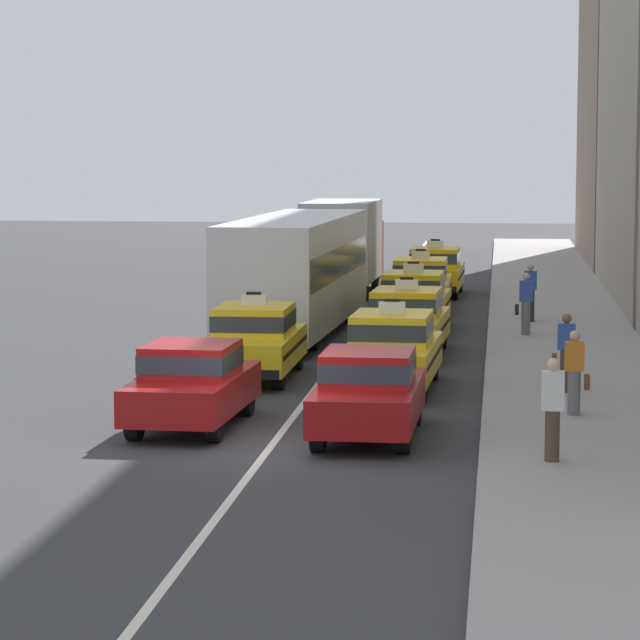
{
  "coord_description": "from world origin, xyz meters",
  "views": [
    {
      "loc": [
        3.9,
        -27.11,
        5.21
      ],
      "look_at": [
        -0.07,
        8.45,
        1.3
      ],
      "focal_mm": 90.64,
      "sensor_mm": 36.0,
      "label": 1
    }
  ],
  "objects_px": {
    "sedan_right_nearest": "(368,391)",
    "pedestrian_far_corner": "(553,409)",
    "bus_left_third": "(296,268)",
    "pedestrian_by_storefront": "(530,292)",
    "sedan_left_nearest": "(192,382)",
    "taxi_right_third": "(407,320)",
    "pedestrian_near_crosswalk": "(575,373)",
    "taxi_right_fifth": "(421,283)",
    "taxi_left_second": "(255,340)",
    "box_truck_left_fourth": "(344,243)",
    "pedestrian_trailing": "(566,353)",
    "pedestrian_mid_block": "(526,304)",
    "taxi_right_sixth": "(435,270)",
    "taxi_right_second": "(392,349)",
    "taxi_right_fourth": "(414,300)"
  },
  "relations": [
    {
      "from": "bus_left_third",
      "to": "sedan_right_nearest",
      "type": "distance_m",
      "value": 15.88
    },
    {
      "from": "pedestrian_mid_block",
      "to": "pedestrian_far_corner",
      "type": "height_order",
      "value": "pedestrian_far_corner"
    },
    {
      "from": "taxi_right_third",
      "to": "pedestrian_mid_block",
      "type": "distance_m",
      "value": 4.57
    },
    {
      "from": "pedestrian_by_storefront",
      "to": "pedestrian_trailing",
      "type": "xyz_separation_m",
      "value": [
        0.48,
        -13.23,
        -0.03
      ]
    },
    {
      "from": "pedestrian_mid_block",
      "to": "pedestrian_far_corner",
      "type": "xyz_separation_m",
      "value": [
        0.17,
        -17.29,
        0.01
      ]
    },
    {
      "from": "taxi_right_fourth",
      "to": "taxi_right_sixth",
      "type": "bearing_deg",
      "value": 89.1
    },
    {
      "from": "pedestrian_trailing",
      "to": "taxi_right_fourth",
      "type": "bearing_deg",
      "value": 107.69
    },
    {
      "from": "sedan_left_nearest",
      "to": "box_truck_left_fourth",
      "type": "bearing_deg",
      "value": 89.52
    },
    {
      "from": "pedestrian_trailing",
      "to": "taxi_left_second",
      "type": "bearing_deg",
      "value": 162.6
    },
    {
      "from": "sedan_right_nearest",
      "to": "pedestrian_far_corner",
      "type": "height_order",
      "value": "pedestrian_far_corner"
    },
    {
      "from": "sedan_left_nearest",
      "to": "pedestrian_near_crosswalk",
      "type": "height_order",
      "value": "pedestrian_near_crosswalk"
    },
    {
      "from": "sedan_right_nearest",
      "to": "bus_left_third",
      "type": "bearing_deg",
      "value": 101.86
    },
    {
      "from": "sedan_left_nearest",
      "to": "taxi_left_second",
      "type": "bearing_deg",
      "value": 88.06
    },
    {
      "from": "taxi_left_second",
      "to": "bus_left_third",
      "type": "relative_size",
      "value": 0.4
    },
    {
      "from": "bus_left_third",
      "to": "taxi_right_third",
      "type": "xyz_separation_m",
      "value": [
        3.29,
        -4.21,
        -0.94
      ]
    },
    {
      "from": "bus_left_third",
      "to": "pedestrian_by_storefront",
      "type": "bearing_deg",
      "value": 21.67
    },
    {
      "from": "sedan_right_nearest",
      "to": "pedestrian_mid_block",
      "type": "height_order",
      "value": "pedestrian_mid_block"
    },
    {
      "from": "sedan_left_nearest",
      "to": "bus_left_third",
      "type": "bearing_deg",
      "value": 89.78
    },
    {
      "from": "taxi_right_fourth",
      "to": "pedestrian_near_crosswalk",
      "type": "bearing_deg",
      "value": -75.33
    },
    {
      "from": "sedan_left_nearest",
      "to": "taxi_right_third",
      "type": "height_order",
      "value": "taxi_right_third"
    },
    {
      "from": "pedestrian_mid_block",
      "to": "sedan_left_nearest",
      "type": "bearing_deg",
      "value": -114.1
    },
    {
      "from": "taxi_left_second",
      "to": "box_truck_left_fourth",
      "type": "relative_size",
      "value": 0.65
    },
    {
      "from": "taxi_right_second",
      "to": "taxi_right_fifth",
      "type": "height_order",
      "value": "same"
    },
    {
      "from": "pedestrian_near_crosswalk",
      "to": "pedestrian_mid_block",
      "type": "xyz_separation_m",
      "value": [
        -0.73,
        12.75,
        0.04
      ]
    },
    {
      "from": "sedan_right_nearest",
      "to": "pedestrian_near_crosswalk",
      "type": "distance_m",
      "value": 4.24
    },
    {
      "from": "taxi_left_second",
      "to": "taxi_right_fourth",
      "type": "height_order",
      "value": "same"
    },
    {
      "from": "taxi_right_second",
      "to": "pedestrian_near_crosswalk",
      "type": "distance_m",
      "value": 5.17
    },
    {
      "from": "bus_left_third",
      "to": "pedestrian_by_storefront",
      "type": "xyz_separation_m",
      "value": [
        6.43,
        2.56,
        -0.83
      ]
    },
    {
      "from": "taxi_right_fifth",
      "to": "taxi_right_sixth",
      "type": "distance_m",
      "value": 5.31
    },
    {
      "from": "sedan_left_nearest",
      "to": "taxi_right_second",
      "type": "bearing_deg",
      "value": 55.96
    },
    {
      "from": "taxi_right_fourth",
      "to": "taxi_right_fifth",
      "type": "height_order",
      "value": "same"
    },
    {
      "from": "box_truck_left_fourth",
      "to": "sedan_right_nearest",
      "type": "xyz_separation_m",
      "value": [
        3.09,
        -27.5,
        -0.93
      ]
    },
    {
      "from": "pedestrian_by_storefront",
      "to": "box_truck_left_fourth",
      "type": "bearing_deg",
      "value": 123.58
    },
    {
      "from": "taxi_right_third",
      "to": "pedestrian_mid_block",
      "type": "height_order",
      "value": "taxi_right_third"
    },
    {
      "from": "taxi_right_second",
      "to": "pedestrian_far_corner",
      "type": "relative_size",
      "value": 2.77
    },
    {
      "from": "pedestrian_near_crosswalk",
      "to": "pedestrian_far_corner",
      "type": "height_order",
      "value": "pedestrian_far_corner"
    },
    {
      "from": "bus_left_third",
      "to": "pedestrian_by_storefront",
      "type": "relative_size",
      "value": 6.78
    },
    {
      "from": "taxi_right_third",
      "to": "pedestrian_by_storefront",
      "type": "xyz_separation_m",
      "value": [
        3.14,
        6.77,
        0.12
      ]
    },
    {
      "from": "taxi_right_sixth",
      "to": "pedestrian_by_storefront",
      "type": "height_order",
      "value": "taxi_right_sixth"
    },
    {
      "from": "sedan_left_nearest",
      "to": "taxi_right_sixth",
      "type": "distance_m",
      "value": 26.84
    },
    {
      "from": "taxi_right_third",
      "to": "taxi_right_fifth",
      "type": "bearing_deg",
      "value": 91.02
    },
    {
      "from": "bus_left_third",
      "to": "pedestrian_trailing",
      "type": "xyz_separation_m",
      "value": [
        6.91,
        -10.68,
        -0.86
      ]
    },
    {
      "from": "pedestrian_by_storefront",
      "to": "taxi_right_third",
      "type": "bearing_deg",
      "value": -114.88
    },
    {
      "from": "pedestrian_far_corner",
      "to": "box_truck_left_fourth",
      "type": "bearing_deg",
      "value": 101.77
    },
    {
      "from": "taxi_left_second",
      "to": "box_truck_left_fourth",
      "type": "height_order",
      "value": "box_truck_left_fourth"
    },
    {
      "from": "sedan_left_nearest",
      "to": "pedestrian_near_crosswalk",
      "type": "xyz_separation_m",
      "value": [
        7.03,
        1.33,
        0.1
      ]
    },
    {
      "from": "taxi_right_second",
      "to": "sedan_left_nearest",
      "type": "bearing_deg",
      "value": -124.04
    },
    {
      "from": "taxi_right_sixth",
      "to": "pedestrian_near_crosswalk",
      "type": "xyz_separation_m",
      "value": [
        3.63,
        -25.29,
        0.07
      ]
    },
    {
      "from": "taxi_right_third",
      "to": "taxi_right_fifth",
      "type": "distance_m",
      "value": 10.72
    },
    {
      "from": "bus_left_third",
      "to": "taxi_right_fifth",
      "type": "xyz_separation_m",
      "value": [
        3.1,
        6.5,
        -0.94
      ]
    }
  ]
}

